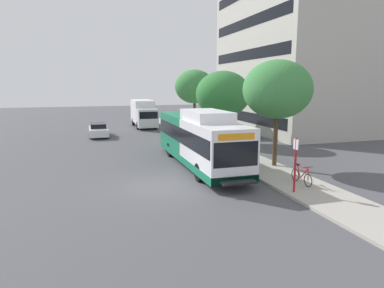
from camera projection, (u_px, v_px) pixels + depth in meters
ground_plane at (136, 156)px, 25.04m from camera, size 120.00×120.00×0.00m
sidewalk_curb at (235, 155)px, 25.17m from camera, size 3.00×56.00×0.14m
transit_bus at (199, 139)px, 21.87m from camera, size 2.58×12.25×3.65m
bus_stop_sign_pole at (295, 161)px, 15.99m from camera, size 0.10×0.36×2.60m
bicycle_parked at (302, 176)px, 17.49m from camera, size 0.52×1.76×1.02m
street_tree_near_stop at (277, 90)px, 20.78m from camera, size 4.21×4.21×6.53m
street_tree_mid_block at (223, 94)px, 29.75m from camera, size 4.74×4.74×6.21m
street_tree_far_block at (195, 87)px, 36.45m from camera, size 4.22×4.22×6.59m
parked_car_far_lane at (98, 130)px, 34.25m from camera, size 1.80×4.50×1.33m
box_truck_background at (144, 113)px, 41.71m from camera, size 2.32×7.01×3.25m
lattice_comm_tower at (260, 53)px, 53.41m from camera, size 1.10×1.10×30.12m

